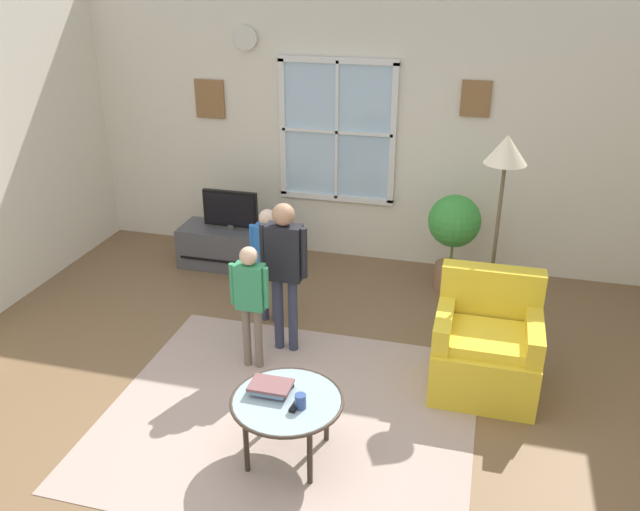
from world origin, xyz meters
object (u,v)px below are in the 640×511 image
(person_blue_shirt, at_px, (269,253))
(person_green_shirt, at_px, (250,294))
(person_black_shirt, at_px, (284,261))
(tv_stand, at_px, (233,247))
(remote_near_books, at_px, (296,405))
(book_stack, at_px, (271,388))
(potted_plant_by_window, at_px, (454,230))
(floor_lamp, at_px, (504,173))
(television, at_px, (230,209))
(cup, at_px, (300,401))
(remote_near_cup, at_px, (286,390))
(coffee_table, at_px, (287,404))
(armchair, at_px, (486,348))

(person_blue_shirt, bearing_deg, person_green_shirt, -81.96)
(person_black_shirt, bearing_deg, tv_stand, 126.28)
(person_green_shirt, bearing_deg, remote_near_books, -56.21)
(tv_stand, relative_size, book_stack, 4.07)
(book_stack, bearing_deg, person_black_shirt, 103.17)
(book_stack, height_order, person_black_shirt, person_black_shirt)
(person_green_shirt, height_order, potted_plant_by_window, person_green_shirt)
(person_black_shirt, bearing_deg, floor_lamp, 17.47)
(television, distance_m, book_stack, 2.90)
(tv_stand, height_order, person_black_shirt, person_black_shirt)
(cup, distance_m, person_blue_shirt, 1.88)
(television, distance_m, person_blue_shirt, 1.24)
(tv_stand, relative_size, remote_near_cup, 7.78)
(person_green_shirt, xyz_separation_m, potted_plant_by_window, (1.40, 1.77, -0.03))
(coffee_table, bearing_deg, person_blue_shirt, 112.41)
(book_stack, xyz_separation_m, person_blue_shirt, (-0.56, 1.60, 0.19))
(armchair, height_order, person_green_shirt, person_green_shirt)
(television, distance_m, person_black_shirt, 1.75)
(cup, xyz_separation_m, potted_plant_by_window, (0.72, 2.75, 0.13))
(cup, height_order, remote_near_cup, cup)
(armchair, xyz_separation_m, coffee_table, (-1.20, -1.13, 0.09))
(coffee_table, xyz_separation_m, remote_near_books, (0.07, -0.05, 0.04))
(cup, distance_m, floor_lamp, 2.33)
(remote_near_books, xyz_separation_m, person_green_shirt, (-0.65, 0.97, 0.20))
(cup, relative_size, person_blue_shirt, 0.09)
(armchair, relative_size, book_stack, 3.25)
(tv_stand, distance_m, floor_lamp, 3.06)
(person_black_shirt, bearing_deg, person_blue_shirt, 123.94)
(book_stack, height_order, person_blue_shirt, person_blue_shirt)
(remote_near_books, height_order, person_black_shirt, person_black_shirt)
(person_black_shirt, bearing_deg, remote_near_books, -69.72)
(television, relative_size, person_green_shirt, 0.56)
(tv_stand, xyz_separation_m, person_black_shirt, (1.03, -1.40, 0.59))
(television, bearing_deg, floor_lamp, -18.92)
(book_stack, height_order, floor_lamp, floor_lamp)
(armchair, bearing_deg, book_stack, -140.70)
(coffee_table, distance_m, person_black_shirt, 1.35)
(television, relative_size, book_stack, 2.16)
(television, xyz_separation_m, book_stack, (1.31, -2.59, -0.16))
(tv_stand, height_order, potted_plant_by_window, potted_plant_by_window)
(cup, height_order, potted_plant_by_window, potted_plant_by_window)
(book_stack, relative_size, potted_plant_by_window, 0.28)
(coffee_table, xyz_separation_m, person_green_shirt, (-0.58, 0.92, 0.24))
(person_black_shirt, bearing_deg, remote_near_cup, -72.32)
(tv_stand, distance_m, person_black_shirt, 1.84)
(tv_stand, height_order, remote_near_cup, remote_near_cup)
(cup, bearing_deg, television, 119.76)
(armchair, bearing_deg, coffee_table, -136.64)
(tv_stand, relative_size, person_black_shirt, 0.85)
(potted_plant_by_window, xyz_separation_m, floor_lamp, (0.37, -0.96, 0.89))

